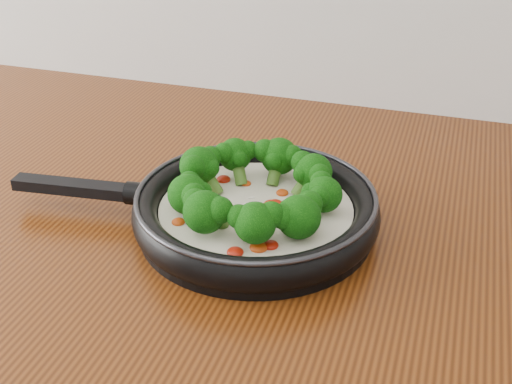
% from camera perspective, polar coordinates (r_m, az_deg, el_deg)
% --- Properties ---
extents(skillet, '(0.47, 0.32, 0.08)m').
position_cam_1_polar(skillet, '(0.77, -0.24, -1.18)').
color(skillet, black).
rests_on(skillet, counter).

